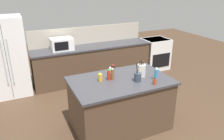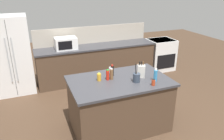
{
  "view_description": "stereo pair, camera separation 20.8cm",
  "coord_description": "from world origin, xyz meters",
  "px_view_note": "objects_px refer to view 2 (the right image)",
  "views": [
    {
      "loc": [
        -1.56,
        -3.01,
        2.48
      ],
      "look_at": [
        0.0,
        0.35,
        0.99
      ],
      "focal_mm": 35.0,
      "sensor_mm": 36.0,
      "label": 1
    },
    {
      "loc": [
        -1.37,
        -3.1,
        2.48
      ],
      "look_at": [
        0.0,
        0.35,
        0.99
      ],
      "focal_mm": 35.0,
      "sensor_mm": 36.0,
      "label": 2
    }
  ],
  "objects_px": {
    "range_oven": "(160,54)",
    "honey_jar": "(99,77)",
    "refrigerator": "(12,55)",
    "salt_shaker": "(110,70)",
    "hot_sauce_bottle": "(108,75)",
    "utensil_crock": "(136,77)",
    "pepper_grinder": "(111,74)",
    "knife_block": "(141,71)",
    "spice_jar_paprika": "(153,82)",
    "soy_sauce_bottle": "(112,71)",
    "microwave": "(66,43)",
    "dish_soap_bottle": "(155,75)"
  },
  "relations": [
    {
      "from": "salt_shaker",
      "to": "dish_soap_bottle",
      "type": "xyz_separation_m",
      "value": [
        0.57,
        -0.61,
        0.05
      ]
    },
    {
      "from": "range_oven",
      "to": "soy_sauce_bottle",
      "type": "distance_m",
      "value": 3.14
    },
    {
      "from": "refrigerator",
      "to": "dish_soap_bottle",
      "type": "relative_size",
      "value": 8.3
    },
    {
      "from": "refrigerator",
      "to": "spice_jar_paprika",
      "type": "distance_m",
      "value": 3.42
    },
    {
      "from": "utensil_crock",
      "to": "soy_sauce_bottle",
      "type": "xyz_separation_m",
      "value": [
        -0.28,
        0.38,
        0.02
      ]
    },
    {
      "from": "refrigerator",
      "to": "range_oven",
      "type": "bearing_deg",
      "value": -0.73
    },
    {
      "from": "range_oven",
      "to": "microwave",
      "type": "distance_m",
      "value": 2.87
    },
    {
      "from": "pepper_grinder",
      "to": "microwave",
      "type": "bearing_deg",
      "value": 100.04
    },
    {
      "from": "microwave",
      "to": "utensil_crock",
      "type": "distance_m",
      "value": 2.48
    },
    {
      "from": "salt_shaker",
      "to": "honey_jar",
      "type": "relative_size",
      "value": 0.87
    },
    {
      "from": "refrigerator",
      "to": "salt_shaker",
      "type": "bearing_deg",
      "value": -47.97
    },
    {
      "from": "salt_shaker",
      "to": "range_oven",
      "type": "bearing_deg",
      "value": 38.4
    },
    {
      "from": "knife_block",
      "to": "salt_shaker",
      "type": "xyz_separation_m",
      "value": [
        -0.42,
        0.38,
        -0.06
      ]
    },
    {
      "from": "hot_sauce_bottle",
      "to": "pepper_grinder",
      "type": "relative_size",
      "value": 0.92
    },
    {
      "from": "salt_shaker",
      "to": "refrigerator",
      "type": "bearing_deg",
      "value": 132.03
    },
    {
      "from": "salt_shaker",
      "to": "honey_jar",
      "type": "distance_m",
      "value": 0.39
    },
    {
      "from": "spice_jar_paprika",
      "to": "range_oven",
      "type": "bearing_deg",
      "value": 53.99
    },
    {
      "from": "range_oven",
      "to": "dish_soap_bottle",
      "type": "height_order",
      "value": "dish_soap_bottle"
    },
    {
      "from": "refrigerator",
      "to": "honey_jar",
      "type": "xyz_separation_m",
      "value": [
        1.42,
        -2.15,
        0.1
      ]
    },
    {
      "from": "knife_block",
      "to": "salt_shaker",
      "type": "distance_m",
      "value": 0.57
    },
    {
      "from": "utensil_crock",
      "to": "honey_jar",
      "type": "xyz_separation_m",
      "value": [
        -0.56,
        0.27,
        -0.02
      ]
    },
    {
      "from": "refrigerator",
      "to": "soy_sauce_bottle",
      "type": "xyz_separation_m",
      "value": [
        1.7,
        -2.04,
        0.13
      ]
    },
    {
      "from": "hot_sauce_bottle",
      "to": "utensil_crock",
      "type": "bearing_deg",
      "value": -31.56
    },
    {
      "from": "spice_jar_paprika",
      "to": "hot_sauce_bottle",
      "type": "bearing_deg",
      "value": 141.93
    },
    {
      "from": "honey_jar",
      "to": "spice_jar_paprika",
      "type": "relative_size",
      "value": 1.25
    },
    {
      "from": "refrigerator",
      "to": "range_oven",
      "type": "xyz_separation_m",
      "value": [
        4.05,
        -0.05,
        -0.44
      ]
    },
    {
      "from": "pepper_grinder",
      "to": "dish_soap_bottle",
      "type": "bearing_deg",
      "value": -27.3
    },
    {
      "from": "refrigerator",
      "to": "salt_shaker",
      "type": "distance_m",
      "value": 2.56
    },
    {
      "from": "honey_jar",
      "to": "pepper_grinder",
      "type": "bearing_deg",
      "value": -6.3
    },
    {
      "from": "soy_sauce_bottle",
      "to": "pepper_grinder",
      "type": "distance_m",
      "value": 0.15
    },
    {
      "from": "soy_sauce_bottle",
      "to": "spice_jar_paprika",
      "type": "xyz_separation_m",
      "value": [
        0.47,
        -0.6,
        -0.05
      ]
    },
    {
      "from": "dish_soap_bottle",
      "to": "salt_shaker",
      "type": "bearing_deg",
      "value": 133.09
    },
    {
      "from": "refrigerator",
      "to": "utensil_crock",
      "type": "xyz_separation_m",
      "value": [
        1.98,
        -2.43,
        0.11
      ]
    },
    {
      "from": "refrigerator",
      "to": "honey_jar",
      "type": "height_order",
      "value": "refrigerator"
    },
    {
      "from": "range_oven",
      "to": "honey_jar",
      "type": "xyz_separation_m",
      "value": [
        -2.64,
        -2.1,
        0.54
      ]
    },
    {
      "from": "hot_sauce_bottle",
      "to": "dish_soap_bottle",
      "type": "relative_size",
      "value": 0.86
    },
    {
      "from": "spice_jar_paprika",
      "to": "dish_soap_bottle",
      "type": "bearing_deg",
      "value": 48.33
    },
    {
      "from": "pepper_grinder",
      "to": "knife_block",
      "type": "bearing_deg",
      "value": -11.78
    },
    {
      "from": "utensil_crock",
      "to": "dish_soap_bottle",
      "type": "distance_m",
      "value": 0.32
    },
    {
      "from": "refrigerator",
      "to": "knife_block",
      "type": "height_order",
      "value": "refrigerator"
    },
    {
      "from": "knife_block",
      "to": "honey_jar",
      "type": "distance_m",
      "value": 0.74
    },
    {
      "from": "utensil_crock",
      "to": "soy_sauce_bottle",
      "type": "bearing_deg",
      "value": 126.28
    },
    {
      "from": "hot_sauce_bottle",
      "to": "pepper_grinder",
      "type": "xyz_separation_m",
      "value": [
        0.07,
        -0.0,
        0.01
      ]
    },
    {
      "from": "salt_shaker",
      "to": "pepper_grinder",
      "type": "relative_size",
      "value": 0.59
    },
    {
      "from": "utensil_crock",
      "to": "spice_jar_paprika",
      "type": "bearing_deg",
      "value": -49.03
    },
    {
      "from": "refrigerator",
      "to": "spice_jar_paprika",
      "type": "xyz_separation_m",
      "value": [
        2.17,
        -2.64,
        0.08
      ]
    },
    {
      "from": "knife_block",
      "to": "utensil_crock",
      "type": "xyz_separation_m",
      "value": [
        -0.16,
        -0.15,
        -0.03
      ]
    },
    {
      "from": "range_oven",
      "to": "knife_block",
      "type": "bearing_deg",
      "value": -130.65
    },
    {
      "from": "hot_sauce_bottle",
      "to": "honey_jar",
      "type": "xyz_separation_m",
      "value": [
        -0.15,
        0.02,
        -0.02
      ]
    },
    {
      "from": "knife_block",
      "to": "spice_jar_paprika",
      "type": "xyz_separation_m",
      "value": [
        0.03,
        -0.36,
        -0.06
      ]
    }
  ]
}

